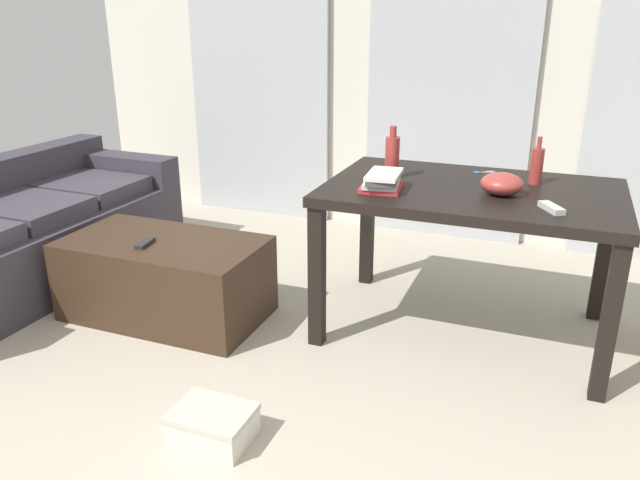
{
  "coord_description": "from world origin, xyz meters",
  "views": [
    {
      "loc": [
        0.79,
        -1.11,
        1.58
      ],
      "look_at": [
        -0.36,
        1.79,
        0.43
      ],
      "focal_mm": 34.88,
      "sensor_mm": 36.0,
      "label": 1
    }
  ],
  "objects_px": {
    "book_stack": "(382,181)",
    "tv_remote_on_table": "(552,208)",
    "bottle_far": "(392,156)",
    "couch": "(21,236)",
    "scissors": "(482,172)",
    "bowl": "(502,184)",
    "shoebox": "(213,425)",
    "craft_table": "(471,206)",
    "bottle_near": "(537,165)",
    "tv_remote_primary": "(145,243)",
    "coffee_table": "(166,278)"
  },
  "relations": [
    {
      "from": "bottle_far",
      "to": "scissors",
      "type": "bearing_deg",
      "value": 33.8
    },
    {
      "from": "tv_remote_on_table",
      "to": "book_stack",
      "type": "bearing_deg",
      "value": 144.15
    },
    {
      "from": "tv_remote_on_table",
      "to": "scissors",
      "type": "height_order",
      "value": "tv_remote_on_table"
    },
    {
      "from": "craft_table",
      "to": "bottle_near",
      "type": "relative_size",
      "value": 5.99
    },
    {
      "from": "tv_remote_on_table",
      "to": "craft_table",
      "type": "bearing_deg",
      "value": 114.18
    },
    {
      "from": "book_stack",
      "to": "tv_remote_on_table",
      "type": "bearing_deg",
      "value": -4.13
    },
    {
      "from": "bottle_far",
      "to": "tv_remote_primary",
      "type": "xyz_separation_m",
      "value": [
        -1.15,
        -0.55,
        -0.44
      ]
    },
    {
      "from": "scissors",
      "to": "shoebox",
      "type": "relative_size",
      "value": 0.37
    },
    {
      "from": "book_stack",
      "to": "tv_remote_on_table",
      "type": "xyz_separation_m",
      "value": [
        0.77,
        -0.06,
        -0.03
      ]
    },
    {
      "from": "craft_table",
      "to": "tv_remote_on_table",
      "type": "bearing_deg",
      "value": -34.1
    },
    {
      "from": "coffee_table",
      "to": "bottle_near",
      "type": "bearing_deg",
      "value": 18.53
    },
    {
      "from": "coffee_table",
      "to": "shoebox",
      "type": "distance_m",
      "value": 1.16
    },
    {
      "from": "bottle_far",
      "to": "book_stack",
      "type": "xyz_separation_m",
      "value": [
        0.02,
        -0.23,
        -0.07
      ]
    },
    {
      "from": "bottle_far",
      "to": "shoebox",
      "type": "height_order",
      "value": "bottle_far"
    },
    {
      "from": "tv_remote_primary",
      "to": "bowl",
      "type": "bearing_deg",
      "value": 6.11
    },
    {
      "from": "craft_table",
      "to": "bottle_far",
      "type": "xyz_separation_m",
      "value": [
        -0.42,
        0.04,
        0.21
      ]
    },
    {
      "from": "bowl",
      "to": "book_stack",
      "type": "height_order",
      "value": "bowl"
    },
    {
      "from": "couch",
      "to": "craft_table",
      "type": "bearing_deg",
      "value": 7.9
    },
    {
      "from": "bottle_near",
      "to": "bottle_far",
      "type": "relative_size",
      "value": 0.88
    },
    {
      "from": "shoebox",
      "to": "bottle_near",
      "type": "bearing_deg",
      "value": 54.77
    },
    {
      "from": "book_stack",
      "to": "tv_remote_primary",
      "type": "relative_size",
      "value": 2.0
    },
    {
      "from": "book_stack",
      "to": "bottle_near",
      "type": "bearing_deg",
      "value": 29.34
    },
    {
      "from": "shoebox",
      "to": "tv_remote_on_table",
      "type": "bearing_deg",
      "value": 42.16
    },
    {
      "from": "craft_table",
      "to": "tv_remote_primary",
      "type": "distance_m",
      "value": 1.67
    },
    {
      "from": "bottle_far",
      "to": "tv_remote_on_table",
      "type": "relative_size",
      "value": 1.78
    },
    {
      "from": "couch",
      "to": "shoebox",
      "type": "distance_m",
      "value": 2.08
    },
    {
      "from": "tv_remote_on_table",
      "to": "tv_remote_primary",
      "type": "distance_m",
      "value": 1.99
    },
    {
      "from": "bottle_near",
      "to": "tv_remote_on_table",
      "type": "distance_m",
      "value": 0.45
    },
    {
      "from": "bottle_near",
      "to": "bottle_far",
      "type": "xyz_separation_m",
      "value": [
        -0.69,
        -0.14,
        0.02
      ]
    },
    {
      "from": "bottle_near",
      "to": "coffee_table",
      "type": "bearing_deg",
      "value": -161.47
    },
    {
      "from": "bowl",
      "to": "shoebox",
      "type": "distance_m",
      "value": 1.67
    },
    {
      "from": "tv_remote_on_table",
      "to": "tv_remote_primary",
      "type": "xyz_separation_m",
      "value": [
        -1.94,
        -0.26,
        -0.34
      ]
    },
    {
      "from": "couch",
      "to": "bowl",
      "type": "relative_size",
      "value": 10.35
    },
    {
      "from": "coffee_table",
      "to": "shoebox",
      "type": "height_order",
      "value": "coffee_table"
    },
    {
      "from": "coffee_table",
      "to": "tv_remote_on_table",
      "type": "relative_size",
      "value": 7.13
    },
    {
      "from": "bowl",
      "to": "scissors",
      "type": "height_order",
      "value": "bowl"
    },
    {
      "from": "craft_table",
      "to": "shoebox",
      "type": "height_order",
      "value": "craft_table"
    },
    {
      "from": "tv_remote_primary",
      "to": "shoebox",
      "type": "height_order",
      "value": "tv_remote_primary"
    },
    {
      "from": "couch",
      "to": "book_stack",
      "type": "bearing_deg",
      "value": 4.33
    },
    {
      "from": "shoebox",
      "to": "scissors",
      "type": "bearing_deg",
      "value": 64.72
    },
    {
      "from": "shoebox",
      "to": "couch",
      "type": "bearing_deg",
      "value": 154.17
    },
    {
      "from": "coffee_table",
      "to": "tv_remote_primary",
      "type": "distance_m",
      "value": 0.25
    },
    {
      "from": "craft_table",
      "to": "scissors",
      "type": "height_order",
      "value": "scissors"
    },
    {
      "from": "craft_table",
      "to": "tv_remote_on_table",
      "type": "relative_size",
      "value": 9.45
    },
    {
      "from": "tv_remote_on_table",
      "to": "bowl",
      "type": "bearing_deg",
      "value": 110.48
    },
    {
      "from": "book_stack",
      "to": "shoebox",
      "type": "bearing_deg",
      "value": -108.07
    },
    {
      "from": "coffee_table",
      "to": "bowl",
      "type": "relative_size",
      "value": 5.39
    },
    {
      "from": "scissors",
      "to": "couch",
      "type": "bearing_deg",
      "value": -165.38
    },
    {
      "from": "bowl",
      "to": "tv_remote_primary",
      "type": "height_order",
      "value": "bowl"
    },
    {
      "from": "coffee_table",
      "to": "craft_table",
      "type": "bearing_deg",
      "value": 15.37
    }
  ]
}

